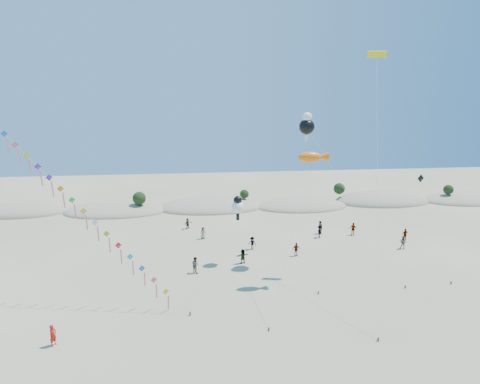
# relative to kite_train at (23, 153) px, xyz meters

# --- Properties ---
(ground) EXTENTS (160.00, 160.00, 0.00)m
(ground) POSITION_rel_kite_train_xyz_m (18.49, -15.57, -13.79)
(ground) COLOR gray
(ground) RESTS_ON ground
(dune_ridge) EXTENTS (145.30, 11.49, 5.57)m
(dune_ridge) POSITION_rel_kite_train_xyz_m (19.55, 29.56, -13.67)
(dune_ridge) COLOR gray
(dune_ridge) RESTS_ON ground
(kite_train) EXTENTS (28.60, 12.55, 26.69)m
(kite_train) POSITION_rel_kite_train_xyz_m (0.00, 0.00, 0.00)
(kite_train) COLOR #3F2D1E
(kite_train) RESTS_ON ground
(fish_kite) EXTENTS (7.63, 10.00, 13.50)m
(fish_kite) POSITION_rel_kite_train_xyz_m (27.39, -0.32, -0.85)
(fish_kite) COLOR #3F2D1E
(fish_kite) RESTS_ON ground
(cartoon_kite_low) EXTENTS (7.63, 9.87, 7.90)m
(cartoon_kite_low) POSITION_rel_kite_train_xyz_m (20.47, 5.09, -7.06)
(cartoon_kite_low) COLOR #3F2D1E
(cartoon_kite_low) RESTS_ON ground
(cartoon_kite_high) EXTENTS (9.27, 9.84, 17.20)m
(cartoon_kite_high) POSITION_rel_kite_train_xyz_m (28.21, 5.08, 2.00)
(cartoon_kite_high) COLOR #3F2D1E
(cartoon_kite_high) RESTS_ON ground
(parafoil_kite) EXTENTS (6.36, 15.80, 23.50)m
(parafoil_kite) POSITION_rel_kite_train_xyz_m (34.70, 2.64, 8.56)
(parafoil_kite) COLOR #3F2D1E
(parafoil_kite) RESTS_ON ground
(dark_kite) EXTENTS (1.09, 8.45, 9.99)m
(dark_kite) POSITION_rel_kite_train_xyz_m (41.98, 2.45, -6.85)
(dark_kite) COLOR #3F2D1E
(dark_kite) RESTS_ON ground
(flyer_foreground) EXTENTS (0.65, 0.75, 1.73)m
(flyer_foreground) POSITION_rel_kite_train_xyz_m (4.45, -9.69, -12.92)
(flyer_foreground) COLOR #B1170E
(flyer_foreground) RESTS_ON ground
(beachgoers) EXTENTS (30.37, 16.92, 1.84)m
(beachgoers) POSITION_rel_kite_train_xyz_m (27.00, 9.63, -12.94)
(beachgoers) COLOR slate
(beachgoers) RESTS_ON ground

